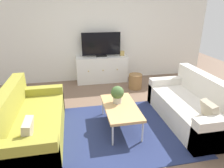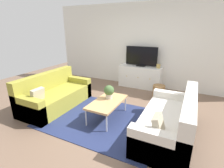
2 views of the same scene
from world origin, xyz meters
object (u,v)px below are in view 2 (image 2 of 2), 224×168
coffee_table (107,102)px  flat_screen_tv (141,56)px  couch_right_side (172,123)px  couch_left_side (54,96)px  mantel_clock (158,66)px  potted_plant (109,91)px  tv_console (140,77)px  wicker_basket (159,92)px

coffee_table → flat_screen_tv: size_ratio=1.00×
couch_right_side → couch_left_side: bearing=180.0°
mantel_clock → potted_plant: bearing=-106.0°
flat_screen_tv → tv_console: bearing=-90.0°
mantel_clock → wicker_basket: size_ratio=0.34×
coffee_table → wicker_basket: coffee_table is taller
coffee_table → tv_console: size_ratio=0.75×
mantel_clock → wicker_basket: bearing=-74.0°
tv_console → wicker_basket: 1.04m
wicker_basket → potted_plant: bearing=-118.6°
potted_plant → tv_console: bearing=88.7°
wicker_basket → coffee_table: bearing=-115.6°
flat_screen_tv → mantel_clock: (0.57, -0.02, -0.26)m
couch_left_side → flat_screen_tv: (1.54, 2.39, 0.76)m
couch_left_side → flat_screen_tv: bearing=57.3°
couch_right_side → flat_screen_tv: bearing=119.3°
coffee_table → wicker_basket: bearing=64.4°
couch_right_side → potted_plant: size_ratio=5.92×
potted_plant → mantel_clock: (0.62, 2.18, 0.20)m
tv_console → flat_screen_tv: 0.68m
couch_right_side → potted_plant: couch_right_side is taller
tv_console → mantel_clock: mantel_clock is taller
flat_screen_tv → wicker_basket: size_ratio=2.72×
potted_plant → coffee_table: bearing=-78.6°
couch_right_side → mantel_clock: mantel_clock is taller
coffee_table → flat_screen_tv: bearing=89.5°
tv_console → mantel_clock: (0.57, 0.00, 0.42)m
wicker_basket → couch_right_side: bearing=-71.3°
flat_screen_tv → couch_right_side: bearing=-60.7°
couch_left_side → couch_right_side: size_ratio=1.00×
couch_left_side → wicker_basket: bearing=36.4°
flat_screen_tv → wicker_basket: flat_screen_tv is taller
tv_console → flat_screen_tv: flat_screen_tv is taller
couch_left_side → couch_right_side: (2.88, 0.00, 0.00)m
coffee_table → potted_plant: (-0.03, 0.14, 0.20)m
tv_console → couch_right_side: bearing=-60.5°
mantel_clock → couch_left_side: bearing=-131.6°
couch_left_side → mantel_clock: (2.11, 2.37, 0.50)m
couch_right_side → mantel_clock: 2.55m
couch_right_side → coffee_table: couch_right_side is taller
couch_left_side → couch_right_side: 2.88m
tv_console → mantel_clock: size_ratio=10.69×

